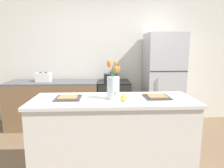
# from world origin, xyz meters

# --- Properties ---
(back_wall) EXTENTS (5.20, 0.08, 2.70)m
(back_wall) POSITION_xyz_m (0.00, 2.00, 1.35)
(back_wall) COLOR silver
(back_wall) RESTS_ON ground_plane
(kitchen_island) EXTENTS (1.80, 0.66, 0.95)m
(kitchen_island) POSITION_xyz_m (0.00, 0.00, 0.48)
(kitchen_island) COLOR silver
(kitchen_island) RESTS_ON ground_plane
(back_counter) EXTENTS (1.68, 0.60, 0.88)m
(back_counter) POSITION_xyz_m (-1.06, 1.60, 0.44)
(back_counter) COLOR brown
(back_counter) RESTS_ON ground_plane
(stove_range) EXTENTS (0.60, 0.61, 0.88)m
(stove_range) POSITION_xyz_m (0.10, 1.60, 0.44)
(stove_range) COLOR black
(stove_range) RESTS_ON ground_plane
(refrigerator) EXTENTS (0.68, 0.67, 1.78)m
(refrigerator) POSITION_xyz_m (1.05, 1.60, 0.89)
(refrigerator) COLOR #B7BABC
(refrigerator) RESTS_ON ground_plane
(flower_vase) EXTENTS (0.14, 0.19, 0.43)m
(flower_vase) POSITION_xyz_m (0.00, -0.01, 1.10)
(flower_vase) COLOR silver
(flower_vase) RESTS_ON kitchen_island
(pear_figurine) EXTENTS (0.07, 0.07, 0.11)m
(pear_figurine) POSITION_xyz_m (0.11, -0.12, 0.99)
(pear_figurine) COLOR #E5CC4C
(pear_figurine) RESTS_ON kitchen_island
(plate_setting_left) EXTENTS (0.29, 0.29, 0.02)m
(plate_setting_left) POSITION_xyz_m (-0.50, 0.03, 0.96)
(plate_setting_left) COLOR #333338
(plate_setting_left) RESTS_ON kitchen_island
(plate_setting_right) EXTENTS (0.29, 0.29, 0.02)m
(plate_setting_right) POSITION_xyz_m (0.50, 0.03, 0.96)
(plate_setting_right) COLOR #333338
(plate_setting_right) RESTS_ON kitchen_island
(toaster) EXTENTS (0.28, 0.18, 0.17)m
(toaster) POSITION_xyz_m (-1.22, 1.61, 0.97)
(toaster) COLOR silver
(toaster) RESTS_ON back_counter
(cooking_pot) EXTENTS (0.27, 0.27, 0.17)m
(cooking_pot) POSITION_xyz_m (0.04, 1.59, 0.96)
(cooking_pot) COLOR #2D2D2D
(cooking_pot) RESTS_ON stove_range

